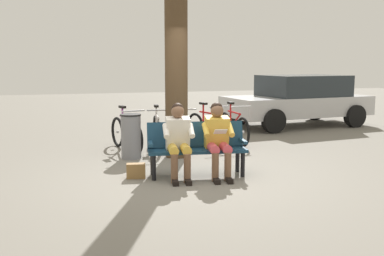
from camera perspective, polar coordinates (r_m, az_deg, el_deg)
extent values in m
plane|color=slate|center=(7.26, -0.67, -6.23)|extent=(40.00, 40.00, 0.00)
cube|color=navy|center=(7.18, 0.68, -2.90)|extent=(1.65, 0.66, 0.05)
cube|color=navy|center=(7.33, 0.45, -0.81)|extent=(1.60, 0.36, 0.42)
cube|color=navy|center=(7.32, 6.57, -1.67)|extent=(0.11, 0.40, 0.05)
cube|color=navy|center=(7.08, -5.40, -2.00)|extent=(0.11, 0.40, 0.05)
cylinder|color=black|center=(7.22, 6.57, -4.73)|extent=(0.07, 0.07, 0.40)
cylinder|color=black|center=(6.99, -4.95, -5.15)|extent=(0.07, 0.07, 0.40)
cylinder|color=black|center=(7.54, 5.89, -4.15)|extent=(0.07, 0.07, 0.40)
cylinder|color=black|center=(7.32, -5.13, -4.53)|extent=(0.07, 0.07, 0.40)
cube|color=gold|center=(7.21, 3.19, -0.57)|extent=(0.42, 0.36, 0.55)
sphere|color=brown|center=(7.14, 3.25, 2.21)|extent=(0.21, 0.21, 0.21)
sphere|color=black|center=(7.17, 3.20, 2.53)|extent=(0.20, 0.20, 0.20)
cylinder|color=#D84C59|center=(7.08, 4.30, -2.56)|extent=(0.20, 0.42, 0.15)
cylinder|color=brown|center=(6.94, 4.65, -5.02)|extent=(0.11, 0.11, 0.45)
cube|color=black|center=(6.90, 4.82, -6.75)|extent=(0.12, 0.23, 0.07)
cylinder|color=gold|center=(7.13, 4.97, -0.19)|extent=(0.13, 0.31, 0.23)
cylinder|color=#D84C59|center=(7.04, 2.71, -2.62)|extent=(0.20, 0.42, 0.15)
cylinder|color=brown|center=(6.90, 3.03, -5.09)|extent=(0.11, 0.11, 0.45)
cube|color=black|center=(6.85, 3.18, -6.83)|extent=(0.12, 0.23, 0.07)
cylinder|color=gold|center=(7.05, 1.80, -0.26)|extent=(0.13, 0.31, 0.23)
cube|color=silver|center=(6.91, 3.71, -0.47)|extent=(0.21, 0.15, 0.09)
cube|color=white|center=(7.11, -1.86, -0.70)|extent=(0.42, 0.36, 0.55)
sphere|color=brown|center=(7.04, -1.86, 2.13)|extent=(0.21, 0.21, 0.21)
sphere|color=black|center=(7.07, -1.89, 2.45)|extent=(0.20, 0.20, 0.20)
cylinder|color=gold|center=(6.96, -0.84, -2.72)|extent=(0.20, 0.42, 0.15)
cylinder|color=brown|center=(6.83, -0.61, -5.23)|extent=(0.11, 0.11, 0.45)
cube|color=black|center=(6.78, -0.49, -6.99)|extent=(0.12, 0.23, 0.07)
cylinder|color=white|center=(7.01, -0.13, -0.31)|extent=(0.13, 0.31, 0.23)
cylinder|color=gold|center=(6.94, -2.48, -2.77)|extent=(0.20, 0.42, 0.15)
cylinder|color=brown|center=(6.80, -2.28, -5.28)|extent=(0.11, 0.11, 0.45)
cube|color=black|center=(6.76, -2.18, -7.05)|extent=(0.12, 0.23, 0.07)
cylinder|color=white|center=(6.96, -3.38, -0.38)|extent=(0.13, 0.31, 0.23)
cube|color=olive|center=(7.16, -7.25, -5.51)|extent=(0.32, 0.19, 0.24)
cylinder|color=#4C3823|center=(8.54, -2.05, 9.75)|extent=(0.44, 0.44, 4.06)
cylinder|color=slate|center=(8.58, -7.89, -1.16)|extent=(0.38, 0.38, 0.83)
cylinder|color=black|center=(8.52, -7.95, 1.70)|extent=(0.40, 0.40, 0.03)
torus|color=black|center=(9.71, 6.58, -0.53)|extent=(0.08, 0.66, 0.66)
cylinder|color=silver|center=(9.71, 6.58, -0.53)|extent=(0.05, 0.06, 0.06)
torus|color=black|center=(10.64, 4.29, 0.29)|extent=(0.08, 0.66, 0.66)
cylinder|color=silver|center=(10.64, 4.29, 0.29)|extent=(0.05, 0.06, 0.06)
cylinder|color=#B71414|center=(10.12, 5.41, 2.03)|extent=(0.06, 0.63, 0.04)
cylinder|color=#B71414|center=(10.07, 5.58, 0.85)|extent=(0.06, 0.60, 0.43)
cylinder|color=#B71414|center=(10.30, 5.00, 1.69)|extent=(0.04, 0.04, 0.55)
cube|color=black|center=(10.27, 5.02, 3.25)|extent=(0.10, 0.22, 0.05)
cylinder|color=#B2B2B7|center=(9.73, 6.39, 2.76)|extent=(0.48, 0.05, 0.03)
torus|color=black|center=(9.62, 3.83, -0.58)|extent=(0.25, 0.65, 0.66)
cylinder|color=silver|center=(9.62, 3.83, -0.58)|extent=(0.07, 0.07, 0.06)
torus|color=black|center=(10.44, 0.43, 0.16)|extent=(0.25, 0.65, 0.66)
cylinder|color=silver|center=(10.44, 0.43, 0.16)|extent=(0.07, 0.07, 0.06)
cylinder|color=#B71414|center=(9.97, 2.07, 1.96)|extent=(0.22, 0.62, 0.04)
cylinder|color=#B71414|center=(9.93, 2.34, 0.77)|extent=(0.21, 0.58, 0.43)
cylinder|color=#B71414|center=(10.13, 1.47, 1.61)|extent=(0.04, 0.04, 0.55)
cube|color=black|center=(10.10, 1.47, 3.19)|extent=(0.15, 0.24, 0.05)
cylinder|color=#B2B2B7|center=(9.63, 3.49, 2.73)|extent=(0.47, 0.17, 0.03)
torus|color=black|center=(9.10, -0.90, -1.08)|extent=(0.21, 0.66, 0.66)
cylinder|color=silver|center=(9.10, -0.90, -1.08)|extent=(0.06, 0.07, 0.06)
torus|color=black|center=(10.11, -1.12, -0.12)|extent=(0.21, 0.66, 0.66)
cylinder|color=silver|center=(10.11, -1.12, -0.12)|extent=(0.06, 0.07, 0.06)
cylinder|color=#1E519E|center=(9.55, -1.02, 1.68)|extent=(0.19, 0.62, 0.04)
cylinder|color=#1E519E|center=(9.50, -1.00, 0.42)|extent=(0.18, 0.59, 0.43)
cylinder|color=#1E519E|center=(9.75, -1.06, 1.34)|extent=(0.04, 0.04, 0.55)
cube|color=black|center=(9.72, -1.06, 2.98)|extent=(0.14, 0.23, 0.05)
cylinder|color=#B2B2B7|center=(9.13, -0.93, 2.43)|extent=(0.47, 0.14, 0.03)
torus|color=black|center=(8.96, -4.24, -1.26)|extent=(0.14, 0.66, 0.66)
cylinder|color=silver|center=(8.96, -4.24, -1.26)|extent=(0.06, 0.07, 0.06)
torus|color=black|center=(9.96, -4.75, -0.27)|extent=(0.14, 0.66, 0.66)
cylinder|color=silver|center=(9.96, -4.75, -0.27)|extent=(0.06, 0.07, 0.06)
cylinder|color=silver|center=(9.41, -4.54, 1.54)|extent=(0.12, 0.63, 0.04)
cylinder|color=silver|center=(9.35, -4.48, 0.27)|extent=(0.12, 0.60, 0.43)
cylinder|color=silver|center=(9.60, -4.62, 1.20)|extent=(0.04, 0.04, 0.55)
cube|color=black|center=(9.57, -4.64, 2.87)|extent=(0.12, 0.23, 0.05)
cylinder|color=#B2B2B7|center=(8.98, -4.34, 2.31)|extent=(0.48, 0.09, 0.03)
torus|color=black|center=(8.88, -7.27, -1.39)|extent=(0.21, 0.66, 0.66)
cylinder|color=silver|center=(8.88, -7.27, -1.39)|extent=(0.06, 0.07, 0.06)
torus|color=black|center=(9.81, -9.61, -0.50)|extent=(0.21, 0.66, 0.66)
cylinder|color=silver|center=(9.81, -9.61, -0.50)|extent=(0.06, 0.07, 0.06)
cylinder|color=#8C268C|center=(9.29, -8.55, 1.39)|extent=(0.19, 0.62, 0.04)
cylinder|color=#8C268C|center=(9.24, -8.34, 0.11)|extent=(0.18, 0.59, 0.43)
cylinder|color=#8C268C|center=(9.47, -8.95, 1.03)|extent=(0.04, 0.04, 0.55)
cube|color=black|center=(9.44, -8.99, 2.71)|extent=(0.14, 0.24, 0.05)
cylinder|color=#B2B2B7|center=(8.89, -7.60, 2.20)|extent=(0.47, 0.14, 0.03)
cube|color=silver|center=(13.22, 13.36, 2.85)|extent=(4.37, 2.25, 0.55)
cube|color=#262D33|center=(13.30, 14.14, 5.34)|extent=(2.48, 1.90, 0.60)
cylinder|color=black|center=(11.74, 10.52, 0.90)|extent=(0.66, 0.29, 0.64)
cylinder|color=black|center=(13.27, 6.24, 1.85)|extent=(0.66, 0.29, 0.64)
cylinder|color=black|center=(13.43, 20.30, 1.46)|extent=(0.66, 0.29, 0.64)
cylinder|color=black|center=(14.78, 15.54, 2.27)|extent=(0.66, 0.29, 0.64)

